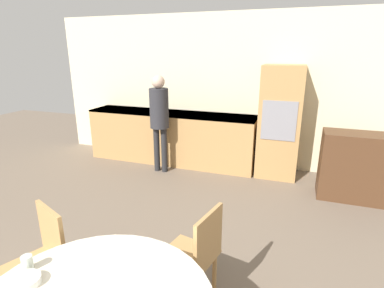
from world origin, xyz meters
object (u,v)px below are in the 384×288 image
Objects in this scene: cup at (27,263)px; bowl_far at (27,281)px; chair_far_left at (42,258)px; oven_unit at (280,122)px; sideboard at (360,167)px; person_standing at (159,113)px; chair_far_right at (197,254)px.

cup is 0.13m from bowl_far.
bowl_far is (0.36, -0.41, 0.25)m from chair_far_left.
chair_far_left is at bearing -112.96° from oven_unit.
bowl_far is (-2.23, -3.33, 0.28)m from sideboard.
chair_far_left is at bearing -82.08° from person_standing.
chair_far_left is at bearing -55.69° from chair_far_right.
chair_far_left is 1.16m from chair_far_right.
chair_far_left is at bearing 130.76° from bowl_far.
sideboard reaches higher than cup.
cup is at bearing -125.55° from sideboard.
person_standing reaches higher than sideboard.
chair_far_right is at bearing -121.15° from sideboard.
chair_far_right is 1.14m from cup.
oven_unit is 1.94m from person_standing.
cup is at bearing -78.30° from person_standing.
person_standing reaches higher than cup.
chair_far_left is 0.50m from cup.
cup is (0.68, -3.27, -0.24)m from person_standing.
oven_unit reaches higher than person_standing.
oven_unit reaches higher than cup.
chair_far_left is 0.60m from bowl_far.
oven_unit is 1.73× the size of sideboard.
cup is at bearing -107.57° from oven_unit.
person_standing is 3.35m from cup.
cup is at bearing 134.30° from bowl_far.
chair_far_right is 9.07× the size of cup.
oven_unit is at bearing 14.98° from person_standing.
chair_far_right is (-0.38, -3.02, -0.39)m from oven_unit.
oven_unit reaches higher than chair_far_left.
chair_far_left is (-1.46, -3.45, -0.39)m from oven_unit.
sideboard is 1.17× the size of chair_far_right.
sideboard reaches higher than chair_far_right.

